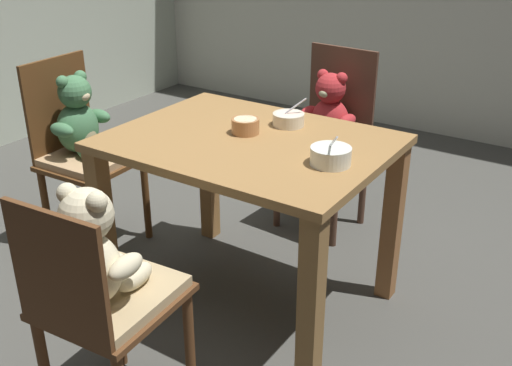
% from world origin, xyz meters
% --- Properties ---
extents(ground_plane, '(5.20, 5.20, 0.04)m').
position_xyz_m(ground_plane, '(0.00, 0.00, -0.02)').
color(ground_plane, '#464540').
extents(dining_table, '(1.08, 0.82, 0.75)m').
position_xyz_m(dining_table, '(0.00, 0.00, 0.61)').
color(dining_table, olive).
rests_on(dining_table, ground_plane).
extents(teddy_chair_near_left, '(0.40, 0.43, 0.94)m').
position_xyz_m(teddy_chair_near_left, '(-0.95, -0.02, 0.58)').
color(teddy_chair_near_left, '#553318').
rests_on(teddy_chair_near_left, ground_plane).
extents(teddy_chair_far_center, '(0.43, 0.39, 0.93)m').
position_xyz_m(teddy_chair_far_center, '(-0.06, 0.82, 0.57)').
color(teddy_chair_far_center, '#4C3124').
rests_on(teddy_chair_far_center, ground_plane).
extents(teddy_chair_near_front, '(0.41, 0.43, 0.88)m').
position_xyz_m(teddy_chair_near_front, '(0.00, -0.82, 0.57)').
color(teddy_chair_near_front, '#55331B').
rests_on(teddy_chair_near_front, ground_plane).
extents(porridge_bowl_white_near_right, '(0.15, 0.15, 0.14)m').
position_xyz_m(porridge_bowl_white_near_right, '(0.38, -0.05, 0.79)').
color(porridge_bowl_white_near_right, silver).
rests_on(porridge_bowl_white_near_right, dining_table).
extents(porridge_bowl_terracotta_center, '(0.11, 0.11, 0.06)m').
position_xyz_m(porridge_bowl_terracotta_center, '(-0.05, 0.04, 0.79)').
color(porridge_bowl_terracotta_center, '#B17345').
rests_on(porridge_bowl_terracotta_center, dining_table).
extents(porridge_bowl_cream_far_center, '(0.13, 0.13, 0.12)m').
position_xyz_m(porridge_bowl_cream_far_center, '(0.05, 0.22, 0.78)').
color(porridge_bowl_cream_far_center, beige).
rests_on(porridge_bowl_cream_far_center, dining_table).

